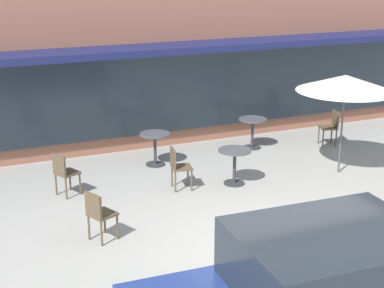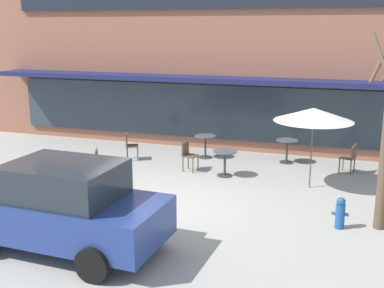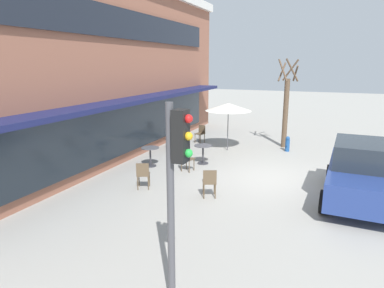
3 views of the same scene
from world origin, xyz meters
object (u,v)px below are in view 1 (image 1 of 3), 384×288
Objects in this scene: patio_umbrella_green_folded at (345,83)px; cafe_chair_0 at (64,171)px; cafe_chair_1 at (99,212)px; cafe_table_by_tree at (155,144)px; cafe_table_streetside at (253,128)px; cafe_table_near_wall at (235,161)px; cafe_chair_2 at (178,165)px; cafe_chair_3 at (331,125)px.

patio_umbrella_green_folded is 2.47× the size of cafe_chair_0.
cafe_chair_1 is (-5.75, -1.17, -1.50)m from patio_umbrella_green_folded.
cafe_table_streetside is at bearing 5.17° from cafe_table_by_tree.
cafe_table_near_wall is 2.11m from cafe_table_by_tree.
cafe_table_by_tree is 3.88m from cafe_chair_1.
cafe_chair_2 is (-1.20, 0.20, 0.01)m from cafe_table_near_wall.
cafe_chair_1 reaches higher than cafe_table_streetside.
cafe_table_near_wall is 0.85× the size of cafe_chair_3.
cafe_table_near_wall is 3.76m from cafe_chair_3.
cafe_table_streetside is at bearing 33.65° from cafe_chair_2.
cafe_chair_0 is (-4.95, -1.26, 0.01)m from cafe_table_streetside.
patio_umbrella_green_folded reaches higher than cafe_chair_2.
cafe_chair_1 reaches higher than cafe_table_near_wall.
cafe_table_streetside is 5.11m from cafe_chair_0.
patio_umbrella_green_folded is 6.16m from cafe_chair_0.
cafe_table_by_tree is at bearing 150.22° from patio_umbrella_green_folded.
cafe_table_near_wall is at bearing -157.48° from cafe_chair_3.
cafe_table_streetside is 2.90m from patio_umbrella_green_folded.
cafe_chair_0 is at bearing -165.72° from cafe_table_streetside.
cafe_table_by_tree is at bearing 56.31° from cafe_chair_1.
cafe_chair_1 is at bearing -86.54° from cafe_chair_0.
patio_umbrella_green_folded is (3.60, -2.06, 1.51)m from cafe_table_by_tree.
cafe_table_streetside is at bearing 52.73° from cafe_table_near_wall.
cafe_table_by_tree is at bearing 24.04° from cafe_chair_0.
cafe_chair_0 and cafe_chair_3 have the same top height.
cafe_chair_0 is 2.29m from cafe_chair_2.
patio_umbrella_green_folded is at bearing -120.31° from cafe_chair_3.
cafe_chair_0 is 6.92m from cafe_chair_3.
cafe_chair_1 and cafe_chair_2 have the same top height.
cafe_table_near_wall is at bearing 23.85° from cafe_chair_1.
cafe_table_streetside is at bearing 35.74° from cafe_chair_1.
cafe_table_near_wall and cafe_table_streetside have the same top height.
cafe_chair_1 is (-3.28, -1.45, 0.01)m from cafe_table_near_wall.
cafe_table_near_wall is 2.90m from patio_umbrella_green_folded.
cafe_chair_2 reaches higher than cafe_table_by_tree.
cafe_table_near_wall is 0.85× the size of cafe_chair_1.
cafe_chair_3 is at bearing 14.90° from cafe_chair_2.
cafe_chair_0 is at bearing 167.54° from cafe_table_near_wall.
cafe_chair_1 is 1.00× the size of cafe_chair_2.
cafe_table_near_wall is 1.21m from cafe_chair_2.
cafe_table_near_wall is 0.85× the size of cafe_chair_0.
cafe_table_by_tree is 0.35× the size of patio_umbrella_green_folded.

